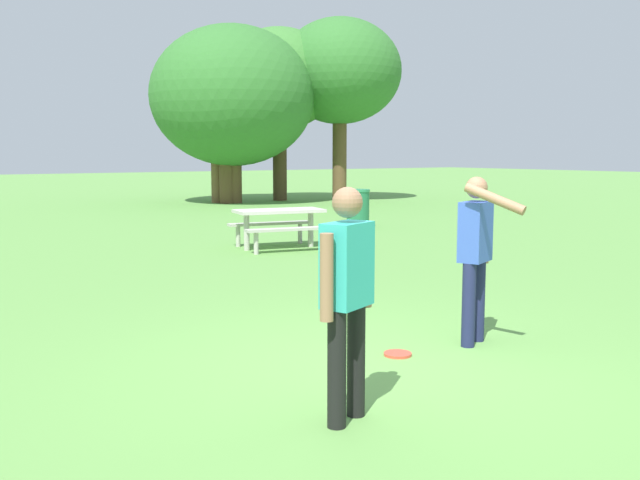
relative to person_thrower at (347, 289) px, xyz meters
The scene contains 11 objects.
ground_plane 1.61m from the person_thrower, 41.89° to the left, with size 120.00×120.00×0.00m, color #609947.
person_thrower is the anchor object (origin of this frame).
person_catcher 2.42m from the person_thrower, 22.41° to the left, with size 0.57×0.81×1.64m.
frisbee 1.94m from the person_thrower, 37.43° to the left, with size 0.26×0.26×0.03m, color #E04733.
picnic_table_near 9.01m from the person_thrower, 62.02° to the left, with size 1.94×1.72×0.77m.
trash_can_beside_table 12.83m from the person_thrower, 52.37° to the left, with size 0.59×0.59×0.96m.
tree_broad_center 22.18m from the person_thrower, 66.21° to the left, with size 3.22×3.22×4.91m.
tree_far_right 21.82m from the person_thrower, 65.41° to the left, with size 4.47×4.47×5.61m.
tree_slender_mid 21.97m from the person_thrower, 64.70° to the left, with size 5.99×5.99×6.46m.
tree_back_left 23.27m from the person_thrower, 60.14° to the left, with size 4.55×4.55×6.60m.
tree_back_right 23.29m from the person_thrower, 54.33° to the left, with size 4.73×4.73×6.97m.
Camera 1 is at (-3.81, -4.71, 1.87)m, focal length 39.79 mm.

